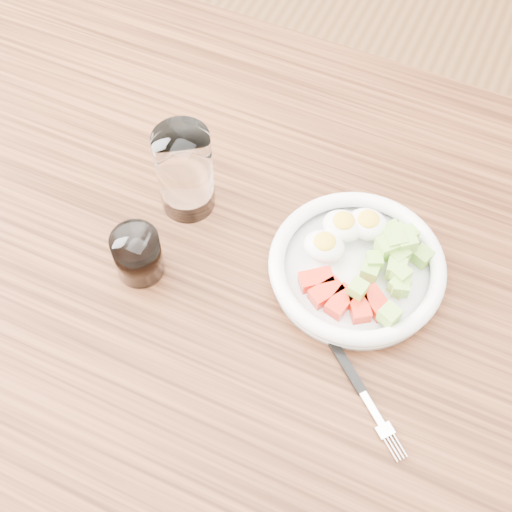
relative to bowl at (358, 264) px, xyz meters
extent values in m
plane|color=brown|center=(-0.11, -0.06, -0.79)|extent=(4.00, 4.00, 0.00)
cube|color=brown|center=(-0.76, 0.29, -0.43)|extent=(0.07, 0.07, 0.73)
cube|color=brown|center=(-0.11, -0.06, -0.04)|extent=(1.50, 0.90, 0.04)
cylinder|color=white|center=(0.00, 0.00, -0.01)|extent=(0.22, 0.22, 0.01)
torus|color=white|center=(0.00, 0.00, 0.00)|extent=(0.23, 0.23, 0.02)
cube|color=red|center=(-0.04, -0.05, 0.00)|extent=(0.05, 0.04, 0.02)
cube|color=red|center=(-0.02, -0.06, 0.00)|extent=(0.04, 0.05, 0.02)
cube|color=red|center=(0.00, -0.06, 0.00)|extent=(0.03, 0.05, 0.02)
cube|color=red|center=(0.02, -0.06, 0.00)|extent=(0.04, 0.05, 0.02)
cube|color=red|center=(0.04, -0.05, 0.00)|extent=(0.05, 0.04, 0.02)
ellipsoid|color=white|center=(-0.04, 0.04, 0.01)|extent=(0.05, 0.05, 0.03)
ellipsoid|color=yellow|center=(-0.04, 0.04, 0.02)|extent=(0.03, 0.03, 0.01)
ellipsoid|color=white|center=(-0.01, 0.05, 0.01)|extent=(0.05, 0.05, 0.03)
ellipsoid|color=yellow|center=(-0.01, 0.05, 0.02)|extent=(0.03, 0.03, 0.01)
ellipsoid|color=white|center=(-0.05, 0.00, 0.01)|extent=(0.05, 0.05, 0.03)
ellipsoid|color=yellow|center=(-0.05, 0.00, 0.02)|extent=(0.03, 0.03, 0.01)
cube|color=#9AC94D|center=(0.04, 0.06, 0.01)|extent=(0.03, 0.03, 0.02)
cube|color=#9AC94D|center=(0.06, -0.02, 0.01)|extent=(0.03, 0.03, 0.02)
cube|color=#9AC94D|center=(0.01, -0.04, 0.02)|extent=(0.02, 0.02, 0.02)
cube|color=#9AC94D|center=(0.06, -0.06, 0.01)|extent=(0.03, 0.03, 0.02)
cube|color=#9AC94D|center=(0.07, 0.04, 0.00)|extent=(0.03, 0.03, 0.02)
cube|color=#9AC94D|center=(0.05, 0.05, 0.02)|extent=(0.03, 0.03, 0.02)
cube|color=#9AC94D|center=(0.06, -0.01, 0.02)|extent=(0.03, 0.03, 0.02)
cube|color=#9AC94D|center=(0.02, 0.06, 0.01)|extent=(0.03, 0.03, 0.02)
cube|color=#9AC94D|center=(0.04, 0.05, 0.00)|extent=(0.03, 0.03, 0.02)
cube|color=#9AC94D|center=(0.03, 0.03, 0.03)|extent=(0.03, 0.03, 0.02)
cube|color=#9AC94D|center=(0.02, -0.01, 0.01)|extent=(0.02, 0.02, 0.02)
cube|color=#9AC94D|center=(0.03, 0.02, 0.02)|extent=(0.03, 0.03, 0.02)
cube|color=#9AC94D|center=(0.05, 0.02, 0.00)|extent=(0.02, 0.02, 0.02)
cube|color=#9AC94D|center=(0.03, 0.05, 0.01)|extent=(0.03, 0.03, 0.02)
cube|color=#9AC94D|center=(0.06, 0.00, 0.00)|extent=(0.02, 0.02, 0.02)
cube|color=#9AC94D|center=(0.05, 0.04, 0.03)|extent=(0.03, 0.03, 0.02)
cube|color=#9AC94D|center=(0.04, 0.02, 0.02)|extent=(0.03, 0.03, 0.02)
cube|color=#9AC94D|center=(0.02, 0.00, 0.02)|extent=(0.03, 0.03, 0.02)
cube|color=#9AC94D|center=(0.05, 0.00, 0.01)|extent=(0.03, 0.03, 0.02)
cube|color=#9AC94D|center=(0.06, -0.02, 0.01)|extent=(0.03, 0.03, 0.02)
cube|color=black|center=(0.03, -0.13, -0.02)|extent=(0.07, 0.06, 0.01)
cube|color=silver|center=(0.08, -0.17, -0.02)|extent=(0.04, 0.04, 0.00)
cube|color=silver|center=(0.10, -0.19, -0.02)|extent=(0.02, 0.02, 0.00)
cylinder|color=silver|center=(0.12, -0.21, -0.02)|extent=(0.02, 0.02, 0.00)
cylinder|color=silver|center=(0.12, -0.20, -0.02)|extent=(0.02, 0.02, 0.00)
cylinder|color=silver|center=(0.12, -0.20, -0.02)|extent=(0.02, 0.02, 0.00)
cylinder|color=silver|center=(0.12, -0.20, -0.02)|extent=(0.02, 0.02, 0.00)
cylinder|color=white|center=(-0.25, 0.01, 0.05)|extent=(0.07, 0.07, 0.13)
cylinder|color=white|center=(-0.26, -0.11, 0.01)|extent=(0.06, 0.06, 0.07)
cylinder|color=black|center=(-0.26, -0.11, 0.01)|extent=(0.05, 0.05, 0.06)
camera|label=1|loc=(0.07, -0.48, 0.78)|focal=50.00mm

